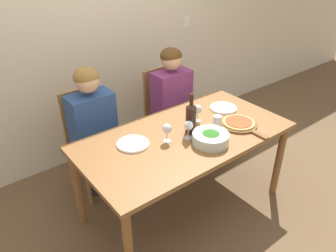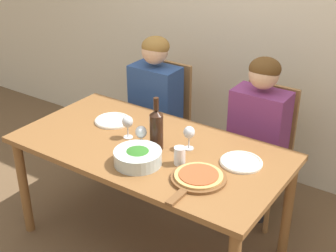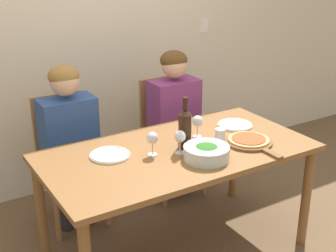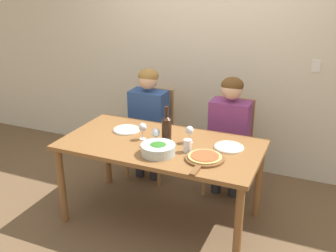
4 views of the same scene
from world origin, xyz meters
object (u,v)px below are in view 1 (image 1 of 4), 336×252
at_px(wine_glass_right, 198,110).
at_px(water_tumbler, 217,122).
at_px(wine_glass_left, 167,130).
at_px(chair_left, 90,138).
at_px(dinner_plate_left, 133,144).
at_px(pizza_on_board, 239,124).
at_px(broccoli_bowl, 211,138).
at_px(person_man, 172,96).
at_px(wine_bottle, 191,117).
at_px(dinner_plate_right, 223,108).
at_px(wine_glass_centre, 189,127).
at_px(chair_right, 165,111).
at_px(person_woman, 93,122).

xyz_separation_m(wine_glass_right, water_tumbler, (0.05, -0.18, -0.05)).
height_order(wine_glass_left, wine_glass_right, same).
relative_size(chair_left, wine_glass_right, 6.27).
bearing_deg(water_tumbler, wine_glass_left, 168.94).
bearing_deg(water_tumbler, dinner_plate_left, 162.91).
xyz_separation_m(dinner_plate_left, pizza_on_board, (0.85, -0.29, 0.01)).
bearing_deg(water_tumbler, broccoli_bowl, -147.14).
relative_size(broccoli_bowl, water_tumbler, 2.57).
bearing_deg(person_man, wine_bottle, -118.07).
bearing_deg(person_man, broccoli_bowl, -111.25).
relative_size(chair_left, person_man, 0.79).
bearing_deg(person_man, chair_left, 172.40).
distance_m(dinner_plate_right, wine_glass_centre, 0.62).
distance_m(chair_left, wine_glass_left, 0.91).
bearing_deg(wine_bottle, wine_glass_left, 178.17).
height_order(wine_bottle, wine_glass_right, wine_bottle).
xyz_separation_m(chair_right, wine_glass_centre, (-0.44, -0.86, 0.36)).
height_order(person_man, water_tumbler, person_man).
bearing_deg(chair_left, person_man, -7.60).
relative_size(dinner_plate_right, pizza_on_board, 0.55).
height_order(person_man, wine_glass_centre, person_man).
distance_m(chair_right, wine_glass_left, 1.05).
distance_m(chair_right, water_tumbler, 0.94).
xyz_separation_m(chair_right, broccoli_bowl, (-0.35, -1.01, 0.30)).
bearing_deg(dinner_plate_right, person_woman, 151.30).
relative_size(person_woman, person_man, 1.00).
distance_m(person_man, pizza_on_board, 0.85).
relative_size(chair_right, dinner_plate_left, 3.84).
relative_size(person_man, water_tumbler, 11.15).
distance_m(dinner_plate_left, water_tumbler, 0.71).
distance_m(chair_right, dinner_plate_right, 0.74).
bearing_deg(wine_glass_right, chair_left, 134.16).
relative_size(person_man, wine_glass_right, 7.96).
bearing_deg(pizza_on_board, dinner_plate_left, 160.93).
bearing_deg(dinner_plate_left, broccoli_bowl, -35.45).
relative_size(dinner_plate_left, dinner_plate_right, 1.00).
bearing_deg(wine_glass_centre, water_tumbler, -4.27).
distance_m(chair_left, wine_glass_centre, 1.03).
bearing_deg(wine_glass_right, wine_bottle, -148.91).
distance_m(chair_left, wine_glass_right, 1.04).
bearing_deg(person_woman, chair_left, 90.00).
xyz_separation_m(chair_left, wine_glass_left, (0.28, -0.79, 0.36)).
bearing_deg(chair_right, wine_bottle, -114.48).
xyz_separation_m(person_woman, wine_glass_right, (0.68, -0.58, 0.14)).
bearing_deg(chair_left, wine_glass_right, -45.84).
bearing_deg(person_man, wine_glass_right, -108.65).
height_order(chair_left, dinner_plate_right, chair_left).
bearing_deg(wine_bottle, dinner_plate_left, 164.41).
relative_size(wine_bottle, broccoli_bowl, 1.20).
bearing_deg(broccoli_bowl, wine_glass_left, 138.48).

